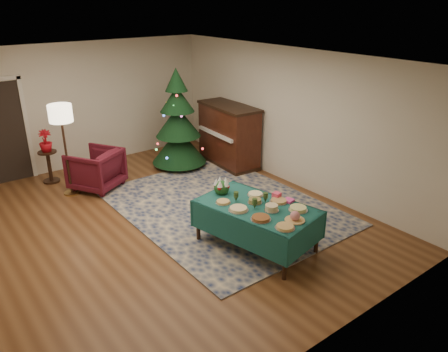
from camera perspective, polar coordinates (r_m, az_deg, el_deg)
room_shell at (r=7.01m, az=-8.73°, el=3.70°), size 7.00×7.00×7.00m
doorway at (r=9.79m, az=-27.16°, el=5.31°), size 1.08×0.04×2.16m
rug at (r=7.99m, az=-0.30°, el=-4.03°), size 3.20×4.20×0.02m
buffet_table at (r=6.57m, az=4.28°, el=-4.99°), size 1.39×1.95×0.69m
platter_0 at (r=5.94m, az=7.97°, el=-6.62°), size 0.27×0.27×0.04m
platter_1 at (r=6.13m, az=9.25°, el=-5.31°), size 0.29×0.29×0.15m
platter_2 at (r=6.44m, az=9.65°, el=-4.24°), size 0.28×0.28×0.06m
platter_3 at (r=6.12m, az=4.83°, el=-5.52°), size 0.29×0.29×0.05m
platter_4 at (r=6.37m, az=6.24°, el=-4.17°), size 0.22×0.22×0.09m
platter_5 at (r=6.65m, az=7.16°, el=-3.26°), size 0.28×0.28×0.04m
platter_6 at (r=6.35m, az=1.89°, el=-4.33°), size 0.30×0.30×0.05m
platter_7 at (r=6.58m, az=4.06°, el=-3.28°), size 0.22×0.22×0.07m
platter_8 at (r=6.84m, az=4.12°, el=-2.39°), size 0.26×0.26×0.04m
platter_9 at (r=6.57m, az=-0.12°, el=-3.42°), size 0.23×0.23×0.04m
goblet_0 at (r=6.59m, az=1.58°, el=-2.69°), size 0.07×0.07×0.16m
goblet_1 at (r=6.59m, az=5.44°, el=-2.80°), size 0.07×0.07×0.16m
goblet_2 at (r=6.39m, az=4.04°, el=-3.58°), size 0.07×0.07×0.16m
napkin_stack at (r=6.69m, az=8.43°, el=-3.17°), size 0.16×0.16×0.04m
gift_box at (r=6.76m, az=6.89°, el=-2.54°), size 0.13×0.13×0.09m
centerpiece at (r=6.84m, az=-0.32°, el=-1.36°), size 0.25×0.25×0.29m
armchair at (r=8.97m, az=-16.42°, el=1.09°), size 1.16×1.14×0.89m
floor_lamp at (r=8.55m, az=-20.50°, el=6.99°), size 0.43×0.43×1.76m
side_table at (r=9.64m, az=-21.83°, el=1.08°), size 0.37×0.37×0.66m
potted_plant at (r=9.49m, az=-22.23°, el=3.70°), size 0.25×0.45×0.25m
christmas_tree at (r=9.64m, az=-6.04°, el=6.80°), size 1.58×1.58×2.20m
piano at (r=9.83m, az=0.62°, el=5.29°), size 0.85×1.63×1.37m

